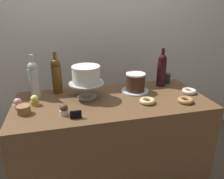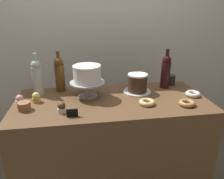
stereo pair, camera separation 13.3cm
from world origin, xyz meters
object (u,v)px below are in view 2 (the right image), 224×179
at_px(donut_sugar, 193,94).
at_px(donut_glazed, 147,102).
at_px(wine_bottle_dark_red, 166,71).
at_px(wine_bottle_clear, 37,77).
at_px(cupcake_lemon, 36,98).
at_px(coffee_cup_ceramic, 171,80).
at_px(wine_bottle_amber, 60,74).
at_px(cupcake_chocolate, 62,108).
at_px(cookie_stack, 24,106).
at_px(chocolate_round_cake, 137,83).
at_px(donut_maple, 187,103).
at_px(white_layer_cake, 87,74).
at_px(cake_stand_pedestal, 88,86).
at_px(price_sign_chalkboard, 72,113).
at_px(cupcake_strawberry, 20,100).

height_order(donut_sugar, donut_glazed, same).
bearing_deg(wine_bottle_dark_red, wine_bottle_clear, -179.62).
xyz_separation_m(cupcake_lemon, coffee_cup_ceramic, (1.10, 0.21, 0.01)).
height_order(wine_bottle_amber, cupcake_chocolate, wine_bottle_amber).
bearing_deg(wine_bottle_clear, cookie_stack, -101.91).
distance_m(chocolate_round_cake, cupcake_chocolate, 0.63).
distance_m(wine_bottle_dark_red, donut_maple, 0.39).
bearing_deg(white_layer_cake, wine_bottle_dark_red, 9.12).
height_order(wine_bottle_clear, cookie_stack, wine_bottle_clear).
height_order(cake_stand_pedestal, price_sign_chalkboard, cake_stand_pedestal).
distance_m(wine_bottle_clear, cookie_stack, 0.29).
height_order(cake_stand_pedestal, cookie_stack, cake_stand_pedestal).
bearing_deg(cupcake_chocolate, wine_bottle_clear, 119.56).
bearing_deg(white_layer_cake, price_sign_chalkboard, -109.70).
xyz_separation_m(cake_stand_pedestal, wine_bottle_dark_red, (0.65, 0.10, 0.06)).
bearing_deg(cake_stand_pedestal, price_sign_chalkboard, -109.70).
height_order(cupcake_strawberry, cookie_stack, cupcake_strawberry).
xyz_separation_m(cookie_stack, price_sign_chalkboard, (0.32, -0.14, -0.00)).
height_order(wine_bottle_dark_red, cupcake_chocolate, wine_bottle_dark_red).
height_order(cupcake_lemon, coffee_cup_ceramic, coffee_cup_ceramic).
distance_m(cookie_stack, price_sign_chalkboard, 0.35).
bearing_deg(coffee_cup_ceramic, donut_maple, -98.15).
relative_size(cake_stand_pedestal, white_layer_cake, 1.26).
xyz_separation_m(wine_bottle_dark_red, coffee_cup_ceramic, (0.08, 0.06, -0.10)).
bearing_deg(donut_maple, price_sign_chalkboard, -176.49).
xyz_separation_m(cupcake_strawberry, donut_sugar, (1.27, -0.03, -0.02)).
distance_m(donut_sugar, cookie_stack, 1.23).
xyz_separation_m(wine_bottle_clear, donut_sugar, (1.17, -0.21, -0.13)).
xyz_separation_m(wine_bottle_amber, cupcake_strawberry, (-0.26, -0.23, -0.11)).
xyz_separation_m(cake_stand_pedestal, donut_sugar, (0.80, -0.11, -0.07)).
distance_m(wine_bottle_clear, donut_glazed, 0.84).
distance_m(donut_sugar, donut_maple, 0.20).
distance_m(cake_stand_pedestal, white_layer_cake, 0.10).
distance_m(white_layer_cake, cupcake_strawberry, 0.50).
distance_m(cupcake_strawberry, cupcake_lemon, 0.11).
xyz_separation_m(white_layer_cake, donut_maple, (0.67, -0.26, -0.17)).
height_order(cake_stand_pedestal, cupcake_lemon, cake_stand_pedestal).
bearing_deg(chocolate_round_cake, wine_bottle_amber, 168.16).
xyz_separation_m(cake_stand_pedestal, cupcake_strawberry, (-0.47, -0.08, -0.05)).
height_order(white_layer_cake, cupcake_strawberry, white_layer_cake).
relative_size(chocolate_round_cake, cupcake_strawberry, 2.08).
bearing_deg(coffee_cup_ceramic, cake_stand_pedestal, -167.44).
xyz_separation_m(cupcake_lemon, donut_glazed, (0.77, -0.16, -0.02)).
relative_size(wine_bottle_amber, donut_maple, 2.91).
xyz_separation_m(wine_bottle_dark_red, price_sign_chalkboard, (-0.76, -0.41, -0.12)).
height_order(cake_stand_pedestal, chocolate_round_cake, chocolate_round_cake).
distance_m(cupcake_lemon, price_sign_chalkboard, 0.37).
height_order(white_layer_cake, wine_bottle_dark_red, wine_bottle_dark_red).
distance_m(cake_stand_pedestal, cookie_stack, 0.46).
bearing_deg(cookie_stack, donut_maple, -5.00).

